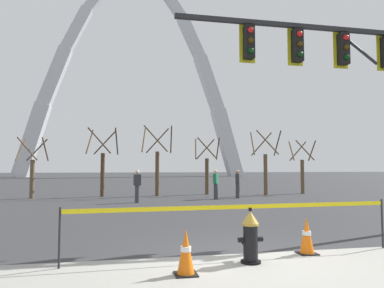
% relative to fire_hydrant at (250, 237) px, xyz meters
% --- Properties ---
extents(ground_plane, '(240.00, 240.00, 0.00)m').
position_rel_fire_hydrant_xyz_m(ground_plane, '(0.01, 0.47, -0.47)').
color(ground_plane, '#333335').
extents(fire_hydrant, '(0.46, 0.48, 0.99)m').
position_rel_fire_hydrant_xyz_m(fire_hydrant, '(0.00, 0.00, 0.00)').
color(fire_hydrant, black).
rests_on(fire_hydrant, ground).
extents(caution_tape_barrier, '(6.53, 0.33, 1.04)m').
position_rel_fire_hydrant_xyz_m(caution_tape_barrier, '(-0.07, 0.43, 0.27)').
color(caution_tape_barrier, '#232326').
rests_on(caution_tape_barrier, ground).
extents(traffic_cone_by_hydrant, '(0.36, 0.36, 0.73)m').
position_rel_fire_hydrant_xyz_m(traffic_cone_by_hydrant, '(-1.27, -0.48, -0.11)').
color(traffic_cone_by_hydrant, black).
rests_on(traffic_cone_by_hydrant, ground).
extents(traffic_cone_mid_sidewalk, '(0.36, 0.36, 0.73)m').
position_rel_fire_hydrant_xyz_m(traffic_cone_mid_sidewalk, '(1.33, 0.41, -0.11)').
color(traffic_cone_mid_sidewalk, black).
rests_on(traffic_cone_mid_sidewalk, ground).
extents(traffic_signal_gantry, '(7.82, 0.44, 6.00)m').
position_rel_fire_hydrant_xyz_m(traffic_signal_gantry, '(4.21, 2.63, 3.94)').
color(traffic_signal_gantry, '#232326').
rests_on(traffic_signal_gantry, ground).
extents(monument_arch, '(43.12, 2.62, 40.87)m').
position_rel_fire_hydrant_xyz_m(monument_arch, '(0.01, 62.72, 17.36)').
color(monument_arch, silver).
rests_on(monument_arch, ground).
extents(tree_far_left, '(1.58, 1.59, 3.39)m').
position_rel_fire_hydrant_xyz_m(tree_far_left, '(-7.19, 15.08, 1.04)').
color(tree_far_left, brown).
rests_on(tree_far_left, ground).
extents(tree_left_mid, '(1.87, 1.88, 4.05)m').
position_rel_fire_hydrant_xyz_m(tree_left_mid, '(-3.41, 15.64, 1.33)').
color(tree_left_mid, '#473323').
rests_on(tree_left_mid, ground).
extents(tree_center_left, '(1.95, 1.96, 4.22)m').
position_rel_fire_hydrant_xyz_m(tree_center_left, '(-0.18, 15.47, 1.41)').
color(tree_center_left, brown).
rests_on(tree_center_left, ground).
extents(tree_center_right, '(1.68, 1.69, 3.62)m').
position_rel_fire_hydrant_xyz_m(tree_center_right, '(3.08, 16.14, 1.14)').
color(tree_center_right, brown).
rests_on(tree_center_right, ground).
extents(tree_right_mid, '(1.85, 1.86, 4.00)m').
position_rel_fire_hydrant_xyz_m(tree_right_mid, '(6.48, 14.70, 1.31)').
color(tree_right_mid, brown).
rests_on(tree_right_mid, ground).
extents(tree_far_right, '(1.63, 1.64, 3.50)m').
position_rel_fire_hydrant_xyz_m(tree_far_right, '(9.42, 15.55, 1.09)').
color(tree_far_right, brown).
rests_on(tree_far_right, ground).
extents(pedestrian_walking_left, '(0.36, 0.39, 1.59)m').
position_rel_fire_hydrant_xyz_m(pedestrian_walking_left, '(2.74, 12.69, 0.35)').
color(pedestrian_walking_left, '#38383D').
rests_on(pedestrian_walking_left, ground).
extents(pedestrian_standing_center, '(0.37, 0.25, 1.59)m').
position_rel_fire_hydrant_xyz_m(pedestrian_standing_center, '(-1.54, 11.54, 0.35)').
color(pedestrian_standing_center, '#38383D').
rests_on(pedestrian_standing_center, ground).
extents(pedestrian_walking_right, '(0.32, 0.39, 1.59)m').
position_rel_fire_hydrant_xyz_m(pedestrian_walking_right, '(4.11, 13.05, 0.35)').
color(pedestrian_walking_right, '#38383D').
rests_on(pedestrian_walking_right, ground).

